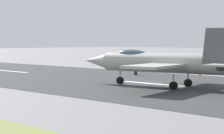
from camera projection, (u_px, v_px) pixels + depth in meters
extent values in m
plane|color=gray|center=(146.00, 83.00, 46.24)|extent=(400.00, 400.00, 0.00)
cube|color=#353838|center=(146.00, 83.00, 46.24)|extent=(240.00, 26.00, 0.02)
cube|color=white|center=(152.00, 84.00, 45.71)|extent=(8.00, 0.70, 0.00)
cube|color=white|center=(12.00, 71.00, 64.25)|extent=(8.00, 0.70, 0.00)
cylinder|color=#A8AAA4|center=(164.00, 63.00, 42.30)|extent=(13.27, 4.26, 1.90)
cone|color=#A8AAA4|center=(96.00, 61.00, 46.83)|extent=(3.28, 2.14, 1.61)
ellipsoid|color=#3F5160|center=(131.00, 55.00, 44.33)|extent=(3.74, 1.74, 1.10)
cube|color=#A8AAA4|center=(154.00, 66.00, 38.55)|extent=(4.41, 6.37, 0.24)
cube|color=#A8AAA4|center=(190.00, 63.00, 44.95)|extent=(4.41, 6.37, 0.24)
cube|color=#A8AAA4|center=(223.00, 65.00, 36.54)|extent=(2.87, 3.19, 0.16)
cube|color=#4E4E4F|center=(218.00, 46.00, 38.26)|extent=(2.73, 1.40, 3.14)
cylinder|color=silver|center=(120.00, 77.00, 45.23)|extent=(0.18, 0.18, 1.40)
cylinder|color=black|center=(120.00, 81.00, 45.25)|extent=(0.80, 0.43, 0.76)
cylinder|color=silver|center=(173.00, 82.00, 40.07)|extent=(0.18, 0.18, 1.40)
cylinder|color=black|center=(173.00, 86.00, 40.09)|extent=(0.80, 0.43, 0.76)
cylinder|color=silver|center=(188.00, 80.00, 42.72)|extent=(0.18, 0.18, 1.40)
cylinder|color=black|center=(188.00, 83.00, 42.74)|extent=(0.80, 0.43, 0.76)
cube|color=#1E2338|center=(136.00, 72.00, 57.17)|extent=(0.24, 0.36, 0.92)
cube|color=yellow|center=(136.00, 66.00, 57.13)|extent=(0.51, 0.51, 0.63)
sphere|color=tan|center=(136.00, 63.00, 57.10)|extent=(0.22, 0.22, 0.22)
cylinder|color=yellow|center=(133.00, 67.00, 57.14)|extent=(0.10, 0.10, 0.59)
cylinder|color=yellow|center=(138.00, 67.00, 57.13)|extent=(0.10, 0.10, 0.59)
cone|color=orange|center=(200.00, 74.00, 56.11)|extent=(0.44, 0.44, 0.55)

